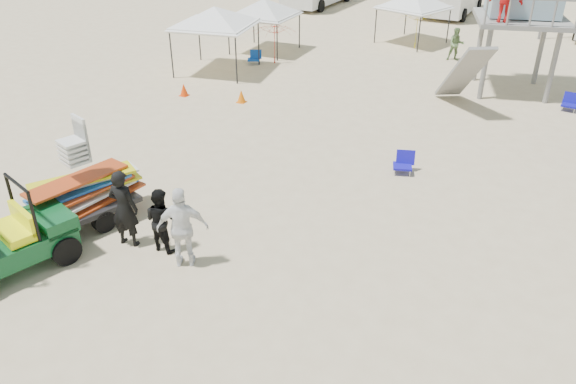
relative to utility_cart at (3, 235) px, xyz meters
The scene contains 15 objects.
ground 4.46m from the utility_cart, 13.46° to the left, with size 140.00×140.00×0.00m, color beige.
utility_cart is the anchor object (origin of this frame).
surf_trailer 2.34m from the utility_cart, 89.85° to the left, with size 1.98×2.84×2.46m.
man_left 2.54m from the utility_cart, 53.22° to the left, with size 0.70×0.46×1.93m, color black.
man_mid 3.30m from the utility_cart, 43.95° to the left, with size 0.76×0.59×1.56m, color black.
man_right 3.81m from the utility_cart, 32.29° to the left, with size 1.12×0.47×1.92m, color white.
canopy_white_a 15.42m from the utility_cart, 108.05° to the left, with size 3.77×3.77×3.25m.
canopy_white_b 19.22m from the utility_cart, 104.04° to the left, with size 3.02×3.02×2.98m.
umbrella_a 17.15m from the utility_cart, 100.39° to the left, with size 2.00×2.04×1.84m, color red.
umbrella_b 22.83m from the utility_cart, 85.16° to the left, with size 2.02×2.05×1.85m, color yellow.
cone_near 11.69m from the utility_cart, 97.43° to the left, with size 0.34×0.34×0.50m, color orange.
cone_far 11.81m from the utility_cart, 109.61° to the left, with size 0.34×0.34×0.50m, color #F63D07.
beach_chair_a 16.87m from the utility_cart, 103.39° to the left, with size 0.71×0.79×0.64m.
beach_chair_b 10.70m from the utility_cart, 55.87° to the left, with size 0.68×0.74×0.64m.
beach_chair_c 19.50m from the utility_cart, 59.88° to the left, with size 0.58×0.62×0.64m.
Camera 1 is at (5.96, -6.88, 7.52)m, focal length 35.00 mm.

